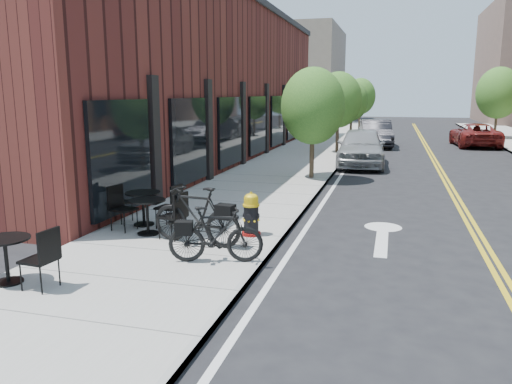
% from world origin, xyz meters
% --- Properties ---
extents(ground, '(120.00, 120.00, 0.00)m').
position_xyz_m(ground, '(0.00, 0.00, 0.00)').
color(ground, black).
rests_on(ground, ground).
extents(sidewalk_near, '(4.00, 70.00, 0.12)m').
position_xyz_m(sidewalk_near, '(-2.00, 10.00, 0.06)').
color(sidewalk_near, '#9E9B93').
rests_on(sidewalk_near, ground).
extents(building_near, '(5.00, 28.00, 7.00)m').
position_xyz_m(building_near, '(-6.50, 14.00, 3.50)').
color(building_near, '#471A16').
rests_on(building_near, ground).
extents(bg_building_left, '(8.00, 14.00, 10.00)m').
position_xyz_m(bg_building_left, '(-8.00, 48.00, 5.00)').
color(bg_building_left, '#726656').
rests_on(bg_building_left, ground).
extents(tree_near_a, '(2.20, 2.20, 3.81)m').
position_xyz_m(tree_near_a, '(-0.60, 9.00, 2.60)').
color(tree_near_a, '#382B1E').
rests_on(tree_near_a, sidewalk_near).
extents(tree_near_b, '(2.30, 2.30, 3.98)m').
position_xyz_m(tree_near_b, '(-0.60, 17.00, 2.71)').
color(tree_near_b, '#382B1E').
rests_on(tree_near_b, sidewalk_near).
extents(tree_near_c, '(2.10, 2.10, 3.67)m').
position_xyz_m(tree_near_c, '(-0.60, 25.00, 2.53)').
color(tree_near_c, '#382B1E').
rests_on(tree_near_c, sidewalk_near).
extents(tree_near_d, '(2.40, 2.40, 4.11)m').
position_xyz_m(tree_near_d, '(-0.60, 33.00, 2.79)').
color(tree_near_d, '#382B1E').
rests_on(tree_near_d, sidewalk_near).
extents(tree_far_c, '(2.80, 2.80, 4.62)m').
position_xyz_m(tree_far_c, '(8.60, 28.00, 3.06)').
color(tree_far_c, '#382B1E').
rests_on(tree_far_c, sidewalk_far).
extents(fire_hydrant, '(0.42, 0.42, 0.92)m').
position_xyz_m(fire_hydrant, '(-0.66, 1.46, 0.56)').
color(fire_hydrant, maroon).
rests_on(fire_hydrant, sidewalk_near).
extents(bicycle_left, '(1.99, 0.83, 1.16)m').
position_xyz_m(bicycle_left, '(-1.51, 0.54, 0.70)').
color(bicycle_left, black).
rests_on(bicycle_left, sidewalk_near).
extents(bicycle_right, '(1.73, 0.88, 1.00)m').
position_xyz_m(bicycle_right, '(-0.78, -0.36, 0.62)').
color(bicycle_right, black).
rests_on(bicycle_right, sidewalk_near).
extents(bistro_set_a, '(1.78, 0.82, 0.95)m').
position_xyz_m(bistro_set_a, '(-3.59, -2.15, 0.60)').
color(bistro_set_a, black).
rests_on(bistro_set_a, sidewalk_near).
extents(bistro_set_b, '(1.84, 0.93, 0.97)m').
position_xyz_m(bistro_set_b, '(-2.77, 0.94, 0.61)').
color(bistro_set_b, black).
rests_on(bistro_set_b, sidewalk_near).
extents(bistro_set_c, '(1.86, 0.90, 0.98)m').
position_xyz_m(bistro_set_c, '(-3.22, 1.60, 0.61)').
color(bistro_set_c, black).
rests_on(bistro_set_c, sidewalk_near).
extents(parked_car_a, '(2.13, 4.85, 1.63)m').
position_xyz_m(parked_car_a, '(0.83, 13.19, 0.81)').
color(parked_car_a, gray).
rests_on(parked_car_a, ground).
extents(parked_car_b, '(2.16, 4.83, 1.54)m').
position_xyz_m(parked_car_b, '(1.13, 21.42, 0.77)').
color(parked_car_b, black).
rests_on(parked_car_b, ground).
extents(parked_car_c, '(2.29, 4.71, 1.32)m').
position_xyz_m(parked_car_c, '(0.85, 24.41, 0.66)').
color(parked_car_c, '#AAAAAF').
rests_on(parked_car_c, ground).
extents(parked_car_far, '(2.53, 4.98, 1.35)m').
position_xyz_m(parked_car_far, '(6.66, 23.00, 0.67)').
color(parked_car_far, maroon).
rests_on(parked_car_far, ground).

